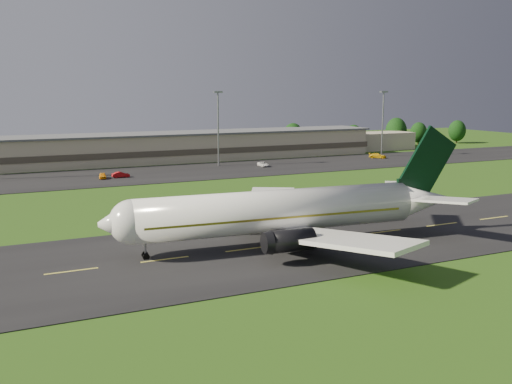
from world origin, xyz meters
name	(u,v)px	position (x,y,z in m)	size (l,w,h in m)	color
ground	(384,232)	(0.00, 0.00, 0.00)	(360.00, 360.00, 0.00)	#234210
taxiway	(384,232)	(0.00, 0.00, 0.05)	(220.00, 30.00, 0.10)	black
apron	(212,170)	(0.00, 72.00, 0.05)	(260.00, 30.00, 0.10)	black
airliner	(283,211)	(-16.74, -0.07, 4.66)	(51.28, 42.04, 15.57)	white
terminal	(203,146)	(6.40, 96.18, 3.99)	(145.00, 16.00, 8.40)	tan
light_mast_centre	(218,119)	(5.00, 80.00, 12.74)	(2.40, 1.20, 20.35)	gray
light_mast_east	(383,116)	(60.00, 80.00, 12.74)	(2.40, 1.20, 20.35)	gray
tree_line	(270,137)	(33.52, 106.00, 5.06)	(197.34, 10.25, 10.63)	black
service_vehicle_a	(103,176)	(-28.25, 69.38, 0.78)	(1.61, 3.99, 1.36)	orange
service_vehicle_b	(121,175)	(-24.01, 69.31, 0.78)	(1.44, 4.13, 1.36)	#A10A0F
service_vehicle_c	(263,164)	(15.36, 73.17, 0.71)	(2.04, 4.42, 1.23)	white
service_vehicle_d	(378,156)	(55.62, 76.07, 0.86)	(2.12, 5.22, 1.51)	#E0AD0D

